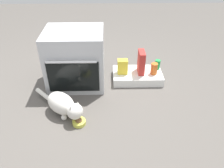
{
  "coord_description": "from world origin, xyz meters",
  "views": [
    {
      "loc": [
        0.31,
        -1.83,
        1.57
      ],
      "look_at": [
        0.35,
        0.07,
        0.25
      ],
      "focal_mm": 36.11,
      "sensor_mm": 36.0,
      "label": 1
    }
  ],
  "objects_px": {
    "cat": "(63,105)",
    "cereal_box": "(141,62)",
    "food_bowl": "(79,122)",
    "sauce_jar": "(154,69)",
    "pantry_cabinet": "(137,76)",
    "soda_can": "(157,64)",
    "snack_bag": "(123,67)",
    "oven": "(76,58)"
  },
  "relations": [
    {
      "from": "soda_can",
      "to": "sauce_jar",
      "type": "bearing_deg",
      "value": -118.54
    },
    {
      "from": "pantry_cabinet",
      "to": "soda_can",
      "type": "relative_size",
      "value": 5.0
    },
    {
      "from": "soda_can",
      "to": "snack_bag",
      "type": "xyz_separation_m",
      "value": [
        -0.44,
        -0.1,
        0.03
      ]
    },
    {
      "from": "food_bowl",
      "to": "sauce_jar",
      "type": "relative_size",
      "value": 0.92
    },
    {
      "from": "cat",
      "to": "soda_can",
      "type": "bearing_deg",
      "value": 75.92
    },
    {
      "from": "cat",
      "to": "sauce_jar",
      "type": "distance_m",
      "value": 1.16
    },
    {
      "from": "pantry_cabinet",
      "to": "snack_bag",
      "type": "relative_size",
      "value": 3.33
    },
    {
      "from": "food_bowl",
      "to": "soda_can",
      "type": "distance_m",
      "value": 1.25
    },
    {
      "from": "cereal_box",
      "to": "cat",
      "type": "bearing_deg",
      "value": -143.72
    },
    {
      "from": "oven",
      "to": "food_bowl",
      "type": "bearing_deg",
      "value": -83.08
    },
    {
      "from": "oven",
      "to": "soda_can",
      "type": "relative_size",
      "value": 5.49
    },
    {
      "from": "cat",
      "to": "sauce_jar",
      "type": "bearing_deg",
      "value": 72.8
    },
    {
      "from": "food_bowl",
      "to": "cat",
      "type": "bearing_deg",
      "value": 137.52
    },
    {
      "from": "cat",
      "to": "cereal_box",
      "type": "bearing_deg",
      "value": 78.76
    },
    {
      "from": "food_bowl",
      "to": "cat",
      "type": "distance_m",
      "value": 0.24
    },
    {
      "from": "oven",
      "to": "cat",
      "type": "distance_m",
      "value": 0.62
    },
    {
      "from": "oven",
      "to": "soda_can",
      "type": "bearing_deg",
      "value": 7.4
    },
    {
      "from": "soda_can",
      "to": "sauce_jar",
      "type": "xyz_separation_m",
      "value": [
        -0.06,
        -0.12,
        0.01
      ]
    },
    {
      "from": "pantry_cabinet",
      "to": "snack_bag",
      "type": "bearing_deg",
      "value": -175.96
    },
    {
      "from": "cat",
      "to": "soda_can",
      "type": "distance_m",
      "value": 1.28
    },
    {
      "from": "pantry_cabinet",
      "to": "cat",
      "type": "relative_size",
      "value": 1.05
    },
    {
      "from": "cat",
      "to": "snack_bag",
      "type": "height_order",
      "value": "snack_bag"
    },
    {
      "from": "food_bowl",
      "to": "cereal_box",
      "type": "bearing_deg",
      "value": 48.41
    },
    {
      "from": "pantry_cabinet",
      "to": "soda_can",
      "type": "height_order",
      "value": "soda_can"
    },
    {
      "from": "cat",
      "to": "cereal_box",
      "type": "height_order",
      "value": "cereal_box"
    },
    {
      "from": "cereal_box",
      "to": "snack_bag",
      "type": "xyz_separation_m",
      "value": [
        -0.22,
        -0.01,
        -0.05
      ]
    },
    {
      "from": "oven",
      "to": "cat",
      "type": "height_order",
      "value": "oven"
    },
    {
      "from": "cereal_box",
      "to": "snack_bag",
      "type": "distance_m",
      "value": 0.23
    },
    {
      "from": "food_bowl",
      "to": "soda_can",
      "type": "relative_size",
      "value": 1.08
    },
    {
      "from": "food_bowl",
      "to": "snack_bag",
      "type": "xyz_separation_m",
      "value": [
        0.46,
        0.76,
        0.17
      ]
    },
    {
      "from": "pantry_cabinet",
      "to": "food_bowl",
      "type": "xyz_separation_m",
      "value": [
        -0.65,
        -0.77,
        -0.03
      ]
    },
    {
      "from": "oven",
      "to": "cereal_box",
      "type": "bearing_deg",
      "value": 3.43
    },
    {
      "from": "cereal_box",
      "to": "snack_bag",
      "type": "bearing_deg",
      "value": -176.74
    },
    {
      "from": "soda_can",
      "to": "snack_bag",
      "type": "distance_m",
      "value": 0.45
    },
    {
      "from": "oven",
      "to": "snack_bag",
      "type": "distance_m",
      "value": 0.57
    },
    {
      "from": "oven",
      "to": "cereal_box",
      "type": "height_order",
      "value": "oven"
    },
    {
      "from": "pantry_cabinet",
      "to": "cereal_box",
      "type": "xyz_separation_m",
      "value": [
        0.04,
        -0.0,
        0.19
      ]
    },
    {
      "from": "pantry_cabinet",
      "to": "snack_bag",
      "type": "xyz_separation_m",
      "value": [
        -0.19,
        -0.01,
        0.14
      ]
    },
    {
      "from": "cereal_box",
      "to": "soda_can",
      "type": "relative_size",
      "value": 2.33
    },
    {
      "from": "oven",
      "to": "cereal_box",
      "type": "xyz_separation_m",
      "value": [
        0.77,
        0.05,
        -0.08
      ]
    },
    {
      "from": "cereal_box",
      "to": "soda_can",
      "type": "bearing_deg",
      "value": 20.6
    },
    {
      "from": "cereal_box",
      "to": "snack_bag",
      "type": "height_order",
      "value": "cereal_box"
    }
  ]
}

